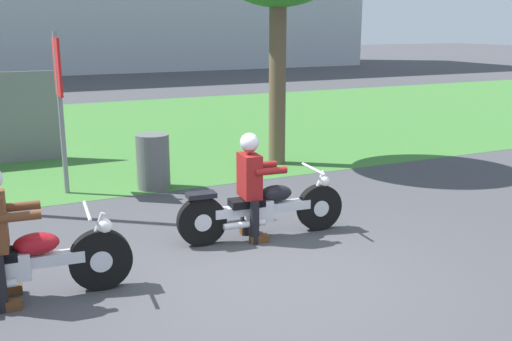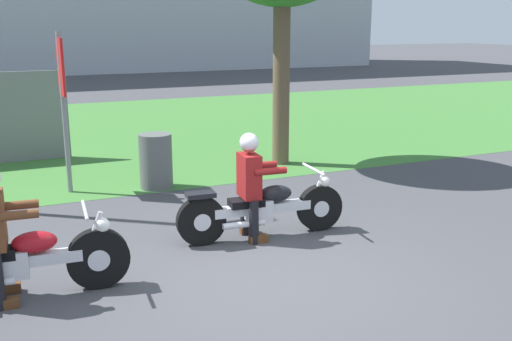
# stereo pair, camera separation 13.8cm
# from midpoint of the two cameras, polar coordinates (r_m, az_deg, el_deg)

# --- Properties ---
(ground) EXTENTS (120.00, 120.00, 0.00)m
(ground) POSITION_cam_midpoint_polar(r_m,az_deg,el_deg) (6.60, 0.80, -10.25)
(ground) COLOR #424247
(grass_verge) EXTENTS (60.00, 12.00, 0.01)m
(grass_verge) POSITION_cam_midpoint_polar(r_m,az_deg,el_deg) (15.63, -15.31, 3.53)
(grass_verge) COLOR #3D7533
(grass_verge) RESTS_ON ground
(motorcycle_lead) EXTENTS (2.26, 0.66, 0.87)m
(motorcycle_lead) POSITION_cam_midpoint_polar(r_m,az_deg,el_deg) (7.65, 0.19, -3.71)
(motorcycle_lead) COLOR black
(motorcycle_lead) RESTS_ON ground
(rider_lead) EXTENTS (0.57, 0.49, 1.39)m
(rider_lead) POSITION_cam_midpoint_polar(r_m,az_deg,el_deg) (7.47, -1.03, -0.73)
(rider_lead) COLOR black
(rider_lead) RESTS_ON ground
(motorcycle_follow) EXTENTS (2.22, 0.66, 0.88)m
(motorcycle_follow) POSITION_cam_midpoint_polar(r_m,az_deg,el_deg) (6.40, -22.41, -8.33)
(motorcycle_follow) COLOR black
(motorcycle_follow) RESTS_ON ground
(trash_can) EXTENTS (0.55, 0.55, 0.93)m
(trash_can) POSITION_cam_midpoint_polar(r_m,az_deg,el_deg) (10.05, -10.28, 0.85)
(trash_can) COLOR #595E5B
(trash_can) RESTS_ON ground
(sign_banner) EXTENTS (0.08, 0.60, 2.60)m
(sign_banner) POSITION_cam_midpoint_polar(r_m,az_deg,el_deg) (9.92, -18.85, 7.55)
(sign_banner) COLOR gray
(sign_banner) RESTS_ON ground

